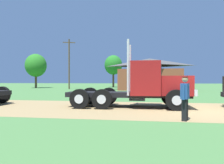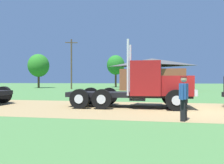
% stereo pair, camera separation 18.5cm
% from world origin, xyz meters
% --- Properties ---
extents(ground_plane, '(200.00, 200.00, 0.00)m').
position_xyz_m(ground_plane, '(0.00, 0.00, 0.00)').
color(ground_plane, '#45753B').
extents(dirt_track, '(120.00, 6.94, 0.01)m').
position_xyz_m(dirt_track, '(0.00, 0.00, 0.00)').
color(dirt_track, '#997E51').
rests_on(dirt_track, ground_plane).
extents(truck_foreground_white, '(7.25, 2.76, 3.81)m').
position_xyz_m(truck_foreground_white, '(-2.69, 0.68, 1.25)').
color(truck_foreground_white, black).
rests_on(truck_foreground_white, ground_plane).
extents(visitor_standing_near, '(0.41, 0.62, 1.74)m').
position_xyz_m(visitor_standing_near, '(-1.17, -3.15, 0.96)').
color(visitor_standing_near, '#264C8C').
rests_on(visitor_standing_near, ground_plane).
extents(shed_building, '(10.47, 6.80, 5.22)m').
position_xyz_m(shed_building, '(-1.86, 23.19, 2.53)').
color(shed_building, brown).
rests_on(shed_building, ground_plane).
extents(utility_pole_near, '(2.12, 0.88, 9.01)m').
position_xyz_m(utility_pole_near, '(-16.13, 23.92, 4.76)').
color(utility_pole_near, brown).
rests_on(utility_pole_near, ground_plane).
extents(tree_left, '(4.38, 4.38, 7.14)m').
position_xyz_m(tree_left, '(-25.26, 28.71, 4.71)').
color(tree_left, '#513823').
rests_on(tree_left, ground_plane).
extents(tree_mid, '(4.11, 4.11, 7.43)m').
position_xyz_m(tree_mid, '(-9.84, 35.69, 5.14)').
color(tree_mid, '#513823').
rests_on(tree_mid, ground_plane).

